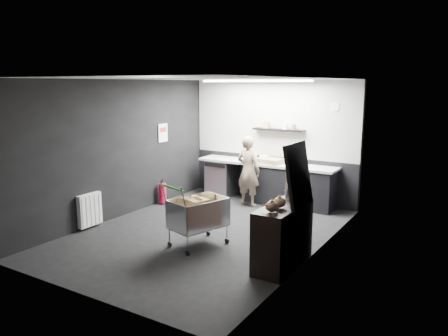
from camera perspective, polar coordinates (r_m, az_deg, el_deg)
The scene contains 22 objects.
floor at distance 7.89m, azimuth -2.45°, elevation -8.42°, with size 5.50×5.50×0.00m, color black.
ceiling at distance 7.44m, azimuth -2.62°, elevation 11.59°, with size 5.50×5.50×0.00m, color white.
wall_back at distance 9.93m, azimuth 6.36°, elevation 3.57°, with size 5.50×5.50×0.00m, color black.
wall_front at distance 5.53m, azimuth -18.62°, elevation -2.88°, with size 5.50×5.50×0.00m, color black.
wall_left at distance 8.81m, azimuth -13.41°, elevation 2.40°, with size 5.50×5.50×0.00m, color black.
wall_right at distance 6.66m, azimuth 11.91°, elevation -0.24°, with size 5.50×5.50×0.00m, color black.
kitchen_wall_panel at distance 9.86m, azimuth 6.37°, elevation 6.44°, with size 3.95×0.02×1.70m, color #B5B6B1.
dado_panel at distance 10.05m, azimuth 6.21°, elevation -1.25°, with size 3.95×0.02×1.00m, color black.
floating_shelf at distance 9.70m, azimuth 7.14°, elevation 4.98°, with size 1.20×0.22×0.04m, color black.
wall_clock at distance 9.33m, azimuth 14.27°, elevation 7.76°, with size 0.20×0.20×0.03m, color white.
poster at distance 9.73m, azimuth -7.99°, elevation 4.57°, with size 0.02×0.30×0.40m, color white.
poster_red_band at distance 9.72m, azimuth -7.98°, elevation 4.98°, with size 0.01×0.22×0.10m, color red.
radiator at distance 8.37m, azimuth -17.14°, elevation -5.24°, with size 0.10×0.50×0.60m, color white.
ceiling_strip at distance 9.04m, azimuth 4.07°, elevation 11.28°, with size 2.40×0.20×0.04m, color white.
prep_counter at distance 9.73m, azimuth 6.15°, elevation -1.91°, with size 3.20×0.61×0.90m.
person at distance 9.42m, azimuth 3.20°, elevation -0.37°, with size 0.56×0.37×1.54m, color #B8A792.
shopping_cart at distance 7.16m, azimuth -3.41°, elevation -6.21°, with size 0.84×1.13×1.06m.
sideboard at distance 6.44m, azimuth 7.94°, elevation -7.64°, with size 0.52×1.21×1.81m.
fire_extinguisher at distance 9.71m, azimuth -8.02°, elevation -3.18°, with size 0.16×0.16×0.54m.
cardboard_box at distance 9.59m, azimuth 6.05°, elevation 0.93°, with size 0.54×0.41×0.11m, color #9E7C54.
pink_tub at distance 9.83m, azimuth 3.76°, elevation 1.50°, with size 0.21×0.21×0.21m, color silver.
white_container at distance 9.65m, azimuth 5.23°, elevation 1.15°, with size 0.18×0.14×0.16m, color white.
Camera 1 is at (4.15, -6.18, 2.62)m, focal length 35.00 mm.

